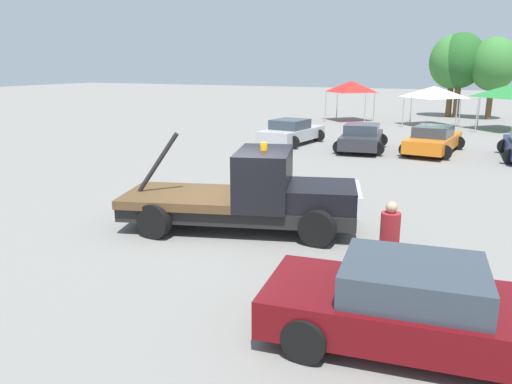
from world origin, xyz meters
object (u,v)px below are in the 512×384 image
(person_near_truck, at_px, (390,237))
(tree_right, at_px, (494,64))
(canopy_tent_red, at_px, (351,87))
(parked_car_silver, at_px, (291,132))
(parked_car_charcoal, at_px, (362,138))
(canopy_tent_white, at_px, (434,92))
(tree_left, at_px, (461,61))
(canopy_tent_green, at_px, (511,91))
(parked_car_orange, at_px, (433,140))
(tree_center, at_px, (453,62))
(foreground_car, at_px, (425,308))
(tow_truck, at_px, (253,196))
(traffic_cone, at_px, (390,211))

(person_near_truck, xyz_separation_m, tree_right, (1.15, 33.96, 3.20))
(person_near_truck, height_order, canopy_tent_red, canopy_tent_red)
(parked_car_silver, height_order, parked_car_charcoal, same)
(parked_car_silver, relative_size, canopy_tent_white, 1.32)
(tree_left, bearing_deg, person_near_truck, -87.91)
(canopy_tent_red, distance_m, canopy_tent_green, 10.79)
(parked_car_silver, height_order, tree_right, tree_right)
(parked_car_orange, relative_size, canopy_tent_green, 1.37)
(parked_car_silver, bearing_deg, tree_right, -19.67)
(tree_center, bearing_deg, parked_car_charcoal, -97.24)
(tree_left, bearing_deg, tree_center, 167.97)
(tree_center, bearing_deg, foreground_car, -85.69)
(person_near_truck, bearing_deg, parked_car_silver, 145.32)
(tow_truck, xyz_separation_m, foreground_car, (4.76, -3.94, -0.26))
(person_near_truck, bearing_deg, canopy_tent_red, 134.25)
(foreground_car, height_order, person_near_truck, person_near_truck)
(traffic_cone, bearing_deg, canopy_tent_green, 82.07)
(foreground_car, distance_m, person_near_truck, 2.27)
(tree_center, height_order, traffic_cone, tree_center)
(parked_car_orange, bearing_deg, foreground_car, -168.02)
(tree_center, bearing_deg, tree_right, -11.44)
(tree_center, bearing_deg, canopy_tent_white, -94.08)
(canopy_tent_white, bearing_deg, parked_car_charcoal, -99.03)
(canopy_tent_white, bearing_deg, person_near_truck, -85.17)
(tow_truck, distance_m, person_near_truck, 4.27)
(parked_car_charcoal, bearing_deg, tree_left, -17.03)
(parked_car_silver, bearing_deg, canopy_tent_white, -18.98)
(canopy_tent_white, bearing_deg, parked_car_orange, -83.16)
(tow_truck, height_order, foreground_car, tow_truck)
(canopy_tent_white, height_order, tree_center, tree_center)
(foreground_car, bearing_deg, canopy_tent_green, 79.90)
(tree_center, bearing_deg, parked_car_orange, -87.28)
(foreground_car, height_order, parked_car_silver, same)
(parked_car_silver, bearing_deg, tow_truck, -155.01)
(canopy_tent_red, height_order, canopy_tent_white, canopy_tent_red)
(canopy_tent_white, xyz_separation_m, canopy_tent_green, (4.73, -0.58, 0.19))
(canopy_tent_green, relative_size, tree_center, 0.56)
(canopy_tent_white, relative_size, tree_right, 0.55)
(parked_car_silver, height_order, tree_left, tree_left)
(parked_car_silver, xyz_separation_m, tree_center, (6.37, 18.81, 3.71))
(parked_car_silver, distance_m, canopy_tent_white, 13.26)
(person_near_truck, distance_m, parked_car_charcoal, 15.89)
(tow_truck, relative_size, tree_right, 1.03)
(parked_car_orange, xyz_separation_m, tree_right, (2.10, 17.97, 3.52))
(person_near_truck, bearing_deg, tow_truck, -178.42)
(parked_car_silver, bearing_deg, tree_left, -12.85)
(tow_truck, xyz_separation_m, tree_left, (2.57, 32.55, 3.54))
(parked_car_orange, bearing_deg, canopy_tent_red, 37.09)
(tow_truck, relative_size, parked_car_silver, 1.41)
(foreground_car, height_order, parked_car_charcoal, same)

